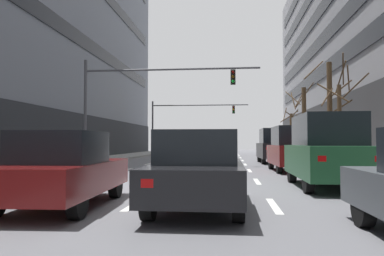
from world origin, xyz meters
TOP-DOWN VIEW (x-y plane):
  - ground_plane at (0.00, 0.00)m, footprint 120.00×120.00m
  - lane_stripe_l1_s3 at (-3.01, -3.00)m, footprint 0.16×2.00m
  - lane_stripe_l1_s4 at (-3.01, 2.00)m, footprint 0.16×2.00m
  - lane_stripe_l1_s5 at (-3.01, 7.00)m, footprint 0.16×2.00m
  - lane_stripe_l1_s6 at (-3.01, 12.00)m, footprint 0.16×2.00m
  - lane_stripe_l1_s7 at (-3.01, 17.00)m, footprint 0.16×2.00m
  - lane_stripe_l1_s8 at (-3.01, 22.00)m, footprint 0.16×2.00m
  - lane_stripe_l1_s9 at (-3.01, 27.00)m, footprint 0.16×2.00m
  - lane_stripe_l1_s10 at (-3.01, 32.00)m, footprint 0.16×2.00m
  - lane_stripe_l2_s3 at (0.00, -3.00)m, footprint 0.16×2.00m
  - lane_stripe_l2_s4 at (0.00, 2.00)m, footprint 0.16×2.00m
  - lane_stripe_l2_s5 at (0.00, 7.00)m, footprint 0.16×2.00m
  - lane_stripe_l2_s6 at (0.00, 12.00)m, footprint 0.16×2.00m
  - lane_stripe_l2_s7 at (0.00, 17.00)m, footprint 0.16×2.00m
  - lane_stripe_l2_s8 at (0.00, 22.00)m, footprint 0.16×2.00m
  - lane_stripe_l2_s9 at (0.00, 27.00)m, footprint 0.16×2.00m
  - lane_stripe_l2_s10 at (0.00, 32.00)m, footprint 0.16×2.00m
  - lane_stripe_l3_s3 at (3.01, -3.00)m, footprint 0.16×2.00m
  - lane_stripe_l3_s4 at (3.01, 2.00)m, footprint 0.16×2.00m
  - lane_stripe_l3_s5 at (3.01, 7.00)m, footprint 0.16×2.00m
  - lane_stripe_l3_s6 at (3.01, 12.00)m, footprint 0.16×2.00m
  - lane_stripe_l3_s7 at (3.01, 17.00)m, footprint 0.16×2.00m
  - lane_stripe_l3_s8 at (3.01, 22.00)m, footprint 0.16×2.00m
  - lane_stripe_l3_s9 at (3.01, 27.00)m, footprint 0.16×2.00m
  - lane_stripe_l3_s10 at (3.01, 32.00)m, footprint 0.16×2.00m
  - car_driving_0 at (1.44, -3.53)m, footprint 1.79×4.25m
  - car_driving_1 at (-1.42, -3.60)m, footprint 1.95×4.29m
  - taxi_driving_3 at (-1.51, 24.63)m, footprint 1.91×4.22m
  - car_parked_1 at (4.97, 0.41)m, footprint 1.92×4.52m
  - car_parked_2 at (4.97, 6.77)m, footprint 1.92×4.39m
  - car_parked_3 at (4.97, 13.76)m, footprint 2.01×4.68m
  - traffic_signal_0 at (-3.13, 10.16)m, footprint 10.32×0.35m
  - traffic_signal_1 at (-2.93, 29.61)m, footprint 10.59×0.35m
  - street_tree_0 at (7.36, 9.11)m, footprint 2.56×2.54m
  - street_tree_1 at (7.29, 15.96)m, footprint 2.04×2.04m
  - street_tree_2 at (7.33, 21.54)m, footprint 1.90×1.93m
  - street_tree_3 at (7.34, 7.41)m, footprint 2.33×2.33m
  - pedestrian_0 at (8.59, 13.15)m, footprint 0.34×0.47m

SIDE VIEW (x-z plane):
  - ground_plane at x=0.00m, z-range 0.00..0.00m
  - lane_stripe_l1_s3 at x=-3.01m, z-range 0.00..0.01m
  - lane_stripe_l1_s4 at x=-3.01m, z-range 0.00..0.01m
  - lane_stripe_l1_s5 at x=-3.01m, z-range 0.00..0.01m
  - lane_stripe_l1_s6 at x=-3.01m, z-range 0.00..0.01m
  - lane_stripe_l1_s7 at x=-3.01m, z-range 0.00..0.01m
  - lane_stripe_l1_s8 at x=-3.01m, z-range 0.00..0.01m
  - lane_stripe_l1_s9 at x=-3.01m, z-range 0.00..0.01m
  - lane_stripe_l1_s10 at x=-3.01m, z-range 0.00..0.01m
  - lane_stripe_l2_s3 at x=0.00m, z-range 0.00..0.01m
  - lane_stripe_l2_s4 at x=0.00m, z-range 0.00..0.01m
  - lane_stripe_l2_s5 at x=0.00m, z-range 0.00..0.01m
  - lane_stripe_l2_s6 at x=0.00m, z-range 0.00..0.01m
  - lane_stripe_l2_s7 at x=0.00m, z-range 0.00..0.01m
  - lane_stripe_l2_s8 at x=0.00m, z-range 0.00..0.01m
  - lane_stripe_l2_s9 at x=0.00m, z-range 0.00..0.01m
  - lane_stripe_l2_s10 at x=0.00m, z-range 0.00..0.01m
  - lane_stripe_l3_s3 at x=3.01m, z-range 0.00..0.01m
  - lane_stripe_l3_s4 at x=3.01m, z-range 0.00..0.01m
  - lane_stripe_l3_s5 at x=3.01m, z-range 0.00..0.01m
  - lane_stripe_l3_s6 at x=3.01m, z-range 0.00..0.01m
  - lane_stripe_l3_s7 at x=3.01m, z-range 0.00..0.01m
  - lane_stripe_l3_s8 at x=3.01m, z-range 0.00..0.01m
  - lane_stripe_l3_s9 at x=3.01m, z-range 0.00..0.01m
  - lane_stripe_l3_s10 at x=3.01m, z-range 0.00..0.01m
  - taxi_driving_3 at x=-1.51m, z-range -0.09..1.63m
  - car_driving_1 at x=-1.42m, z-range -0.01..1.57m
  - car_driving_0 at x=1.44m, z-range -0.01..1.58m
  - car_parked_2 at x=4.97m, z-range 0.00..2.10m
  - car_parked_1 at x=4.97m, z-range -0.01..2.18m
  - pedestrian_0 at x=8.59m, z-range 0.27..1.93m
  - car_parked_3 at x=4.97m, z-range -0.01..2.25m
  - street_tree_2 at x=7.33m, z-range 0.08..4.35m
  - street_tree_3 at x=7.34m, z-range 0.21..4.68m
  - street_tree_1 at x=7.29m, z-range 0.05..5.60m
  - street_tree_0 at x=7.36m, z-range 0.17..5.97m
  - traffic_signal_1 at x=-2.93m, z-range 1.36..7.12m
  - traffic_signal_0 at x=-3.13m, z-range 1.31..7.42m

